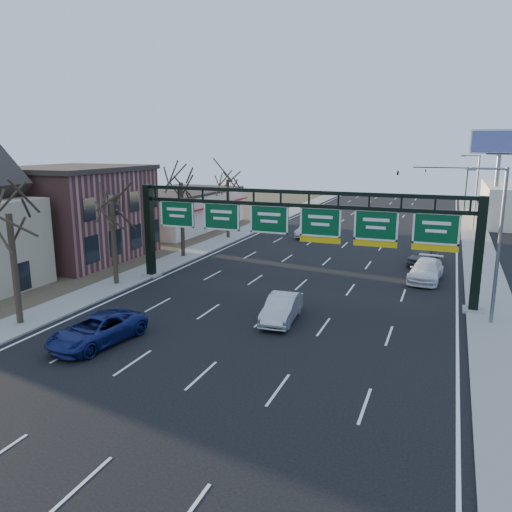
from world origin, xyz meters
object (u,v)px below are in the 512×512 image
at_px(car_white_wagon, 426,270).
at_px(car_silver_sedan, 282,308).
at_px(sign_gantry, 297,227).
at_px(car_blue_suv, 97,330).

bearing_deg(car_white_wagon, car_silver_sedan, -116.04).
distance_m(sign_gantry, car_white_wagon, 11.34).
height_order(sign_gantry, car_blue_suv, sign_gantry).
height_order(sign_gantry, car_white_wagon, sign_gantry).
bearing_deg(car_white_wagon, sign_gantry, -137.07).
xyz_separation_m(sign_gantry, car_blue_suv, (-6.92, -12.68, -3.87)).
bearing_deg(car_blue_suv, car_silver_sedan, 49.59).
bearing_deg(sign_gantry, car_white_wagon, 38.25).
height_order(car_silver_sedan, car_white_wagon, car_white_wagon).
relative_size(sign_gantry, car_blue_suv, 4.48).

